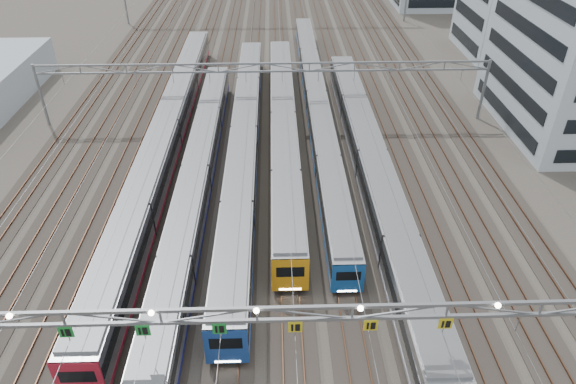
{
  "coord_description": "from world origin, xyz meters",
  "views": [
    {
      "loc": [
        1.23,
        -20.75,
        30.04
      ],
      "look_at": [
        2.35,
        18.27,
        3.5
      ],
      "focal_mm": 32.0,
      "sensor_mm": 36.0,
      "label": 1
    }
  ],
  "objects_px": {
    "gantry_mid": "(264,75)",
    "train_e": "(316,102)",
    "train_c": "(244,140)",
    "depot_bldg_mid": "(510,15)",
    "train_d": "(283,125)",
    "train_b": "(196,179)",
    "train_f": "(371,165)",
    "gantry_near": "(256,319)",
    "train_a": "(167,134)"
  },
  "relations": [
    {
      "from": "gantry_mid",
      "to": "train_e",
      "type": "bearing_deg",
      "value": 13.62
    },
    {
      "from": "train_c",
      "to": "train_e",
      "type": "distance_m",
      "value": 14.06
    },
    {
      "from": "depot_bldg_mid",
      "to": "train_d",
      "type": "bearing_deg",
      "value": -140.99
    },
    {
      "from": "gantry_mid",
      "to": "depot_bldg_mid",
      "type": "distance_m",
      "value": 48.48
    },
    {
      "from": "train_b",
      "to": "train_f",
      "type": "xyz_separation_m",
      "value": [
        18.0,
        2.01,
        0.19
      ]
    },
    {
      "from": "gantry_near",
      "to": "train_e",
      "type": "bearing_deg",
      "value": 80.75
    },
    {
      "from": "train_a",
      "to": "train_d",
      "type": "distance_m",
      "value": 13.65
    },
    {
      "from": "train_c",
      "to": "train_d",
      "type": "height_order",
      "value": "train_c"
    },
    {
      "from": "train_b",
      "to": "train_c",
      "type": "xyz_separation_m",
      "value": [
        4.5,
        7.93,
        0.13
      ]
    },
    {
      "from": "train_c",
      "to": "train_d",
      "type": "xyz_separation_m",
      "value": [
        4.5,
        3.59,
        -0.01
      ]
    },
    {
      "from": "train_b",
      "to": "train_e",
      "type": "distance_m",
      "value": 23.09
    },
    {
      "from": "train_a",
      "to": "train_e",
      "type": "relative_size",
      "value": 0.99
    },
    {
      "from": "train_f",
      "to": "train_c",
      "type": "bearing_deg",
      "value": 156.31
    },
    {
      "from": "train_b",
      "to": "depot_bldg_mid",
      "type": "height_order",
      "value": "depot_bldg_mid"
    },
    {
      "from": "train_b",
      "to": "gantry_near",
      "type": "bearing_deg",
      "value": -73.77
    },
    {
      "from": "train_c",
      "to": "gantry_mid",
      "type": "height_order",
      "value": "gantry_mid"
    },
    {
      "from": "train_a",
      "to": "train_e",
      "type": "height_order",
      "value": "train_a"
    },
    {
      "from": "train_f",
      "to": "gantry_near",
      "type": "relative_size",
      "value": 0.99
    },
    {
      "from": "train_a",
      "to": "gantry_mid",
      "type": "distance_m",
      "value": 14.18
    },
    {
      "from": "train_c",
      "to": "train_d",
      "type": "relative_size",
      "value": 1.12
    },
    {
      "from": "train_d",
      "to": "gantry_near",
      "type": "height_order",
      "value": "gantry_near"
    },
    {
      "from": "train_b",
      "to": "train_f",
      "type": "distance_m",
      "value": 18.11
    },
    {
      "from": "train_b",
      "to": "train_d",
      "type": "bearing_deg",
      "value": 52.01
    },
    {
      "from": "train_a",
      "to": "gantry_mid",
      "type": "relative_size",
      "value": 1.17
    },
    {
      "from": "train_f",
      "to": "gantry_mid",
      "type": "bearing_deg",
      "value": 126.71
    },
    {
      "from": "train_a",
      "to": "gantry_near",
      "type": "relative_size",
      "value": 1.17
    },
    {
      "from": "train_b",
      "to": "gantry_mid",
      "type": "height_order",
      "value": "gantry_mid"
    },
    {
      "from": "train_e",
      "to": "gantry_near",
      "type": "height_order",
      "value": "gantry_near"
    },
    {
      "from": "train_c",
      "to": "train_e",
      "type": "relative_size",
      "value": 0.87
    },
    {
      "from": "gantry_mid",
      "to": "train_b",
      "type": "bearing_deg",
      "value": -111.55
    },
    {
      "from": "train_a",
      "to": "train_e",
      "type": "bearing_deg",
      "value": 27.12
    },
    {
      "from": "train_e",
      "to": "depot_bldg_mid",
      "type": "height_order",
      "value": "depot_bldg_mid"
    },
    {
      "from": "train_f",
      "to": "gantry_near",
      "type": "distance_m",
      "value": 27.88
    },
    {
      "from": "train_b",
      "to": "train_c",
      "type": "height_order",
      "value": "train_c"
    },
    {
      "from": "train_c",
      "to": "depot_bldg_mid",
      "type": "relative_size",
      "value": 3.64
    },
    {
      "from": "train_c",
      "to": "train_e",
      "type": "bearing_deg",
      "value": 50.2
    },
    {
      "from": "gantry_near",
      "to": "depot_bldg_mid",
      "type": "relative_size",
      "value": 3.52
    },
    {
      "from": "train_d",
      "to": "train_f",
      "type": "bearing_deg",
      "value": -46.6
    },
    {
      "from": "gantry_mid",
      "to": "train_f",
      "type": "bearing_deg",
      "value": -53.29
    },
    {
      "from": "train_f",
      "to": "depot_bldg_mid",
      "type": "bearing_deg",
      "value": 53.96
    },
    {
      "from": "train_d",
      "to": "gantry_mid",
      "type": "xyz_separation_m",
      "value": [
        -2.25,
        5.57,
        4.19
      ]
    },
    {
      "from": "train_b",
      "to": "train_d",
      "type": "height_order",
      "value": "train_d"
    },
    {
      "from": "train_d",
      "to": "train_f",
      "type": "xyz_separation_m",
      "value": [
        9.0,
        -9.52,
        0.07
      ]
    },
    {
      "from": "train_e",
      "to": "depot_bldg_mid",
      "type": "bearing_deg",
      "value": 35.22
    },
    {
      "from": "train_f",
      "to": "train_a",
      "type": "bearing_deg",
      "value": 161.55
    },
    {
      "from": "train_f",
      "to": "depot_bldg_mid",
      "type": "xyz_separation_m",
      "value": [
        29.77,
        40.92,
        4.08
      ]
    },
    {
      "from": "depot_bldg_mid",
      "to": "train_c",
      "type": "bearing_deg",
      "value": -141.03
    },
    {
      "from": "train_a",
      "to": "gantry_near",
      "type": "height_order",
      "value": "gantry_near"
    },
    {
      "from": "gantry_mid",
      "to": "gantry_near",
      "type": "bearing_deg",
      "value": -90.07
    },
    {
      "from": "gantry_near",
      "to": "gantry_mid",
      "type": "xyz_separation_m",
      "value": [
        0.05,
        40.12,
        -0.7
      ]
    }
  ]
}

